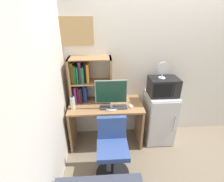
# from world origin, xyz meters

# --- Properties ---
(wall_back) EXTENTS (6.40, 0.04, 2.60)m
(wall_back) POSITION_xyz_m (0.40, 0.02, 1.30)
(wall_back) COLOR silver
(wall_back) RESTS_ON ground_plane
(wall_left) EXTENTS (0.04, 4.40, 2.60)m
(wall_left) POSITION_xyz_m (-1.62, -1.60, 1.30)
(wall_left) COLOR silver
(wall_left) RESTS_ON ground_plane
(desk) EXTENTS (1.19, 0.58, 0.77)m
(desk) POSITION_xyz_m (-0.96, -0.29, 0.53)
(desk) COLOR #997047
(desk) RESTS_ON ground_plane
(hutch_bookshelf) EXTENTS (0.66, 0.29, 0.73)m
(hutch_bookshelf) POSITION_xyz_m (-1.28, -0.13, 1.14)
(hutch_bookshelf) COLOR #997047
(hutch_bookshelf) RESTS_ON desk
(monitor) EXTENTS (0.48, 0.20, 0.47)m
(monitor) POSITION_xyz_m (-0.87, -0.42, 1.02)
(monitor) COLOR #B7B7BC
(monitor) RESTS_ON desk
(keyboard) EXTENTS (0.42, 0.14, 0.02)m
(keyboard) POSITION_xyz_m (-0.84, -0.40, 0.78)
(keyboard) COLOR #333338
(keyboard) RESTS_ON desk
(computer_mouse) EXTENTS (0.07, 0.10, 0.03)m
(computer_mouse) POSITION_xyz_m (-0.56, -0.40, 0.78)
(computer_mouse) COLOR silver
(computer_mouse) RESTS_ON desk
(water_bottle) EXTENTS (0.07, 0.07, 0.22)m
(water_bottle) POSITION_xyz_m (-1.46, -0.40, 0.87)
(water_bottle) COLOR silver
(water_bottle) RESTS_ON desk
(mini_fridge) EXTENTS (0.47, 0.51, 0.90)m
(mini_fridge) POSITION_xyz_m (-0.03, -0.26, 0.45)
(mini_fridge) COLOR silver
(mini_fridge) RESTS_ON ground_plane
(microwave) EXTENTS (0.46, 0.33, 0.29)m
(microwave) POSITION_xyz_m (-0.03, -0.26, 1.04)
(microwave) COLOR black
(microwave) RESTS_ON mini_fridge
(desk_fan) EXTENTS (0.18, 0.11, 0.26)m
(desk_fan) POSITION_xyz_m (-0.07, -0.27, 1.33)
(desk_fan) COLOR silver
(desk_fan) RESTS_ON microwave
(desk_chair) EXTENTS (0.48, 0.48, 0.87)m
(desk_chair) POSITION_xyz_m (-0.89, -0.94, 0.40)
(desk_chair) COLOR black
(desk_chair) RESTS_ON ground_plane
(wall_corkboard) EXTENTS (0.59, 0.02, 0.41)m
(wall_corkboard) POSITION_xyz_m (-1.41, -0.01, 1.86)
(wall_corkboard) COLOR tan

